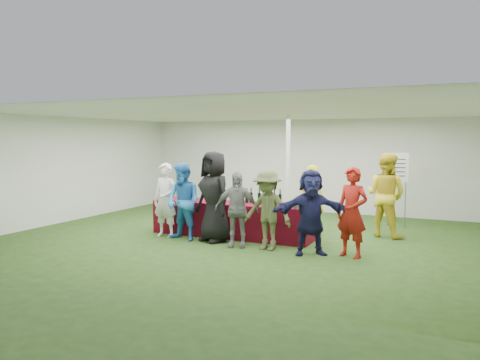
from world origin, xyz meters
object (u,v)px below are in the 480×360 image
at_px(staff_back, 386,195).
at_px(customer_6, 352,212).
at_px(staff_pourer, 312,199).
at_px(dump_bucket, 299,204).
at_px(customer_5, 311,212).
at_px(customer_2, 214,197).
at_px(customer_3, 236,209).
at_px(wine_list_sign, 397,173).
at_px(serving_table, 232,219).
at_px(customer_1, 183,202).
at_px(customer_4, 268,210).
at_px(customer_0, 166,200).

height_order(staff_back, customer_6, staff_back).
relative_size(staff_pourer, customer_6, 0.95).
distance_m(staff_pourer, customer_6, 2.14).
distance_m(dump_bucket, customer_6, 1.27).
bearing_deg(customer_5, customer_2, 144.76).
bearing_deg(customer_6, customer_3, -158.62).
xyz_separation_m(customer_3, customer_6, (2.24, 0.13, 0.07)).
distance_m(wine_list_sign, staff_back, 1.33).
distance_m(customer_2, customer_3, 0.70).
distance_m(customer_3, customer_6, 2.25).
bearing_deg(wine_list_sign, staff_back, -94.07).
bearing_deg(serving_table, customer_1, -133.90).
bearing_deg(customer_4, staff_back, 56.51).
relative_size(customer_2, customer_4, 1.22).
distance_m(staff_pourer, customer_4, 1.89).
relative_size(customer_1, customer_4, 1.06).
bearing_deg(customer_4, dump_bucket, 62.49).
relative_size(staff_back, customer_3, 1.23).
distance_m(dump_bucket, wine_list_sign, 3.30).
bearing_deg(serving_table, dump_bucket, -7.85).
height_order(customer_1, customer_3, customer_1).
bearing_deg(staff_back, customer_3, 61.40).
bearing_deg(customer_0, serving_table, 29.71).
xyz_separation_m(staff_pourer, customer_5, (0.52, -1.87, 0.01)).
bearing_deg(wine_list_sign, customer_0, -143.24).
height_order(customer_3, customer_6, customer_6).
height_order(staff_pourer, customer_1, customer_1).
bearing_deg(wine_list_sign, customer_3, -126.96).
bearing_deg(wine_list_sign, customer_2, -134.95).
bearing_deg(customer_4, customer_1, -174.86).
distance_m(wine_list_sign, customer_6, 3.43).
bearing_deg(serving_table, staff_pourer, 33.91).
xyz_separation_m(customer_4, customer_5, (0.86, -0.02, 0.02)).
bearing_deg(staff_back, serving_table, 44.43).
bearing_deg(customer_1, customer_5, 9.23).
relative_size(customer_3, customer_4, 0.97).
relative_size(serving_table, dump_bucket, 14.89).
height_order(customer_1, customer_4, customer_1).
relative_size(customer_1, customer_3, 1.09).
xyz_separation_m(customer_2, customer_3, (0.63, -0.23, -0.19)).
relative_size(dump_bucket, customer_4, 0.16).
relative_size(dump_bucket, staff_back, 0.13).
relative_size(wine_list_sign, customer_2, 0.96).
relative_size(staff_pourer, staff_back, 0.85).
bearing_deg(customer_5, dump_bucket, 95.64).
xyz_separation_m(customer_2, customer_4, (1.28, -0.22, -0.17)).
xyz_separation_m(staff_back, customer_5, (-1.03, -2.24, -0.12)).
distance_m(wine_list_sign, customer_5, 3.72).
distance_m(staff_pourer, customer_2, 2.31).
bearing_deg(customer_2, staff_pourer, 69.47).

